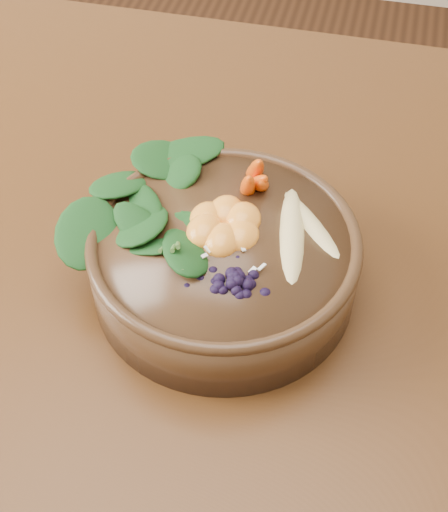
{
  "coord_description": "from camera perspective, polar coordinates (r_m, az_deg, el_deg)",
  "views": [
    {
      "loc": [
        0.36,
        -0.49,
        1.3
      ],
      "look_at": [
        0.25,
        -0.05,
        0.79
      ],
      "focal_mm": 50.0,
      "sensor_mm": 36.0,
      "label": 1
    }
  ],
  "objects": [
    {
      "name": "coconut_flakes",
      "position": [
        0.65,
        0.34,
        0.52
      ],
      "size": [
        0.1,
        0.09,
        0.01
      ],
      "primitive_type": null,
      "rotation": [
        0.0,
        0.0,
        0.36
      ],
      "color": "white",
      "rests_on": "stoneware_bowl"
    },
    {
      "name": "banana_halves",
      "position": [
        0.66,
        6.31,
        2.91
      ],
      "size": [
        0.1,
        0.14,
        0.02
      ],
      "rotation": [
        0.0,
        0.0,
        0.36
      ],
      "color": "#E0CC84",
      "rests_on": "stoneware_bowl"
    },
    {
      "name": "dining_table",
      "position": [
        0.88,
        -15.22,
        -1.01
      ],
      "size": [
        1.6,
        0.9,
        0.75
      ],
      "color": "#331C0C",
      "rests_on": "ground"
    },
    {
      "name": "mandarin_cluster",
      "position": [
        0.66,
        -0.01,
        3.27
      ],
      "size": [
        0.1,
        0.1,
        0.03
      ],
      "primitive_type": null,
      "rotation": [
        0.0,
        0.0,
        0.36
      ],
      "color": "orange",
      "rests_on": "stoneware_bowl"
    },
    {
      "name": "ground",
      "position": [
        1.43,
        -9.81,
        -18.51
      ],
      "size": [
        4.0,
        4.0,
        0.0
      ],
      "primitive_type": "plane",
      "color": "#381E0F",
      "rests_on": "ground"
    },
    {
      "name": "carrot_cluster",
      "position": [
        0.69,
        3.14,
        7.9
      ],
      "size": [
        0.07,
        0.07,
        0.07
      ],
      "primitive_type": null,
      "rotation": [
        0.0,
        0.0,
        0.36
      ],
      "color": "#F0540E",
      "rests_on": "stoneware_bowl"
    },
    {
      "name": "blueberry_pile",
      "position": [
        0.61,
        0.83,
        -1.01
      ],
      "size": [
        0.14,
        0.12,
        0.04
      ],
      "primitive_type": null,
      "rotation": [
        0.0,
        0.0,
        0.36
      ],
      "color": "black",
      "rests_on": "stoneware_bowl"
    },
    {
      "name": "stoneware_bowl",
      "position": [
        0.69,
        -0.0,
        -0.56
      ],
      "size": [
        0.33,
        0.33,
        0.07
      ],
      "primitive_type": "cylinder",
      "rotation": [
        0.0,
        0.0,
        0.36
      ],
      "color": "#472E1A",
      "rests_on": "dining_table"
    },
    {
      "name": "kale_heap",
      "position": [
        0.68,
        -3.86,
        5.47
      ],
      "size": [
        0.21,
        0.2,
        0.04
      ],
      "primitive_type": null,
      "rotation": [
        0.0,
        0.0,
        0.36
      ],
      "color": "#184719",
      "rests_on": "stoneware_bowl"
    }
  ]
}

